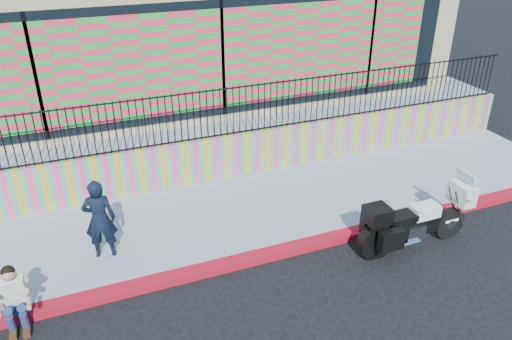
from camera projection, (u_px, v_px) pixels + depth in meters
ground at (292, 251)px, 9.96m from camera, size 90.00×90.00×0.00m
red_curb at (292, 248)px, 9.93m from camera, size 16.00×0.30×0.15m
sidewalk at (261, 208)px, 11.29m from camera, size 16.00×3.00×0.15m
mural_wall at (237, 154)px, 12.31m from camera, size 16.00×0.20×1.10m
metal_fence at (236, 110)px, 11.78m from camera, size 15.80×0.04×1.20m
elevated_platform at (185, 94)px, 16.55m from camera, size 16.00×10.00×1.25m
storefront_building at (181, 14)px, 15.15m from camera, size 14.00×8.06×4.00m
police_motorcycle at (414, 220)px, 9.81m from camera, size 2.45×0.81×1.52m
police_officer at (100, 219)px, 9.27m from camera, size 0.65×0.49×1.62m
seated_man at (15, 303)px, 8.01m from camera, size 0.54×0.71×1.06m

